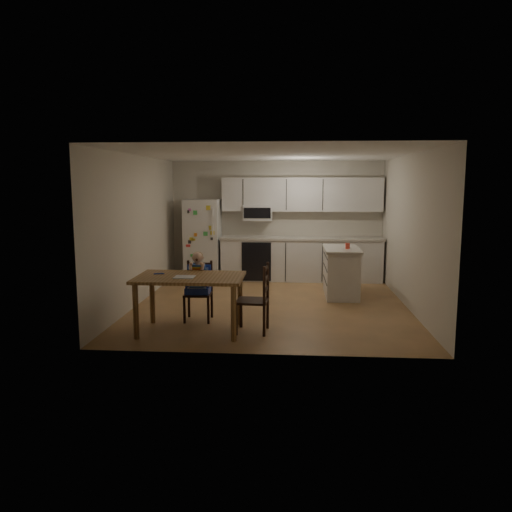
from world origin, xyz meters
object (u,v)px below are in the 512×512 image
Objects in this scene: chair_booster at (198,279)px; chair_side at (259,294)px; refrigerator at (203,240)px; dining_table at (190,284)px; red_cup at (348,246)px; kitchen_island at (341,272)px.

chair_side is (0.95, -0.57, -0.09)m from chair_booster.
refrigerator is 1.64× the size of chair_booster.
dining_table is at bearing -82.35° from refrigerator.
red_cup is (2.88, -1.50, 0.08)m from refrigerator.
refrigerator is at bearing 97.65° from dining_table.
refrigerator reaches higher than chair_booster.
chair_booster reaches higher than red_cup.
kitchen_island is 2.91m from chair_booster.
red_cup reaches higher than chair_side.
refrigerator is 1.79× the size of chair_side.
chair_booster is (-0.00, 0.61, -0.05)m from dining_table.
chair_side is (-1.33, -2.36, 0.09)m from kitchen_island.
dining_table is (-2.37, -2.29, -0.26)m from red_cup.
chair_booster is 1.09× the size of chair_side.
refrigerator reaches higher than dining_table.
refrigerator is 3.25m from red_cup.
chair_side reaches higher than kitchen_island.
red_cup reaches higher than kitchen_island.
dining_table is 0.96m from chair_side.
kitchen_island is (2.79, -1.38, -0.41)m from refrigerator.
refrigerator reaches higher than chair_side.
refrigerator is 1.43× the size of kitchen_island.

